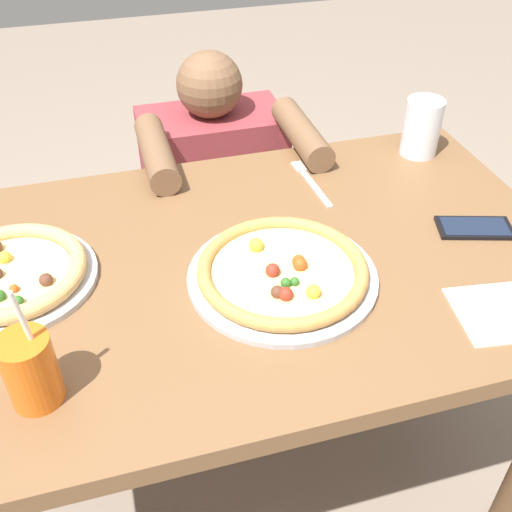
# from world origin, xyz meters

# --- Properties ---
(ground_plane) EXTENTS (8.00, 8.00, 0.00)m
(ground_plane) POSITION_xyz_m (0.00, 0.00, 0.00)
(ground_plane) COLOR gray
(dining_table) EXTENTS (1.27, 0.79, 0.75)m
(dining_table) POSITION_xyz_m (0.00, 0.00, 0.63)
(dining_table) COLOR brown
(dining_table) RESTS_ON ground
(pizza_near) EXTENTS (0.35, 0.35, 0.04)m
(pizza_near) POSITION_xyz_m (0.05, -0.07, 0.77)
(pizza_near) COLOR #B7B7BC
(pizza_near) RESTS_ON dining_table
(pizza_far) EXTENTS (0.31, 0.31, 0.04)m
(pizza_far) POSITION_xyz_m (-0.43, 0.05, 0.77)
(pizza_far) COLOR #B7B7BC
(pizza_far) RESTS_ON dining_table
(drink_cup_colored) EXTENTS (0.08, 0.08, 0.21)m
(drink_cup_colored) POSITION_xyz_m (-0.38, -0.23, 0.81)
(drink_cup_colored) COLOR orange
(drink_cup_colored) RESTS_ON dining_table
(water_cup_clear) EXTENTS (0.09, 0.09, 0.14)m
(water_cup_clear) POSITION_xyz_m (0.51, 0.29, 0.82)
(water_cup_clear) COLOR silver
(water_cup_clear) RESTS_ON dining_table
(paper_napkin) EXTENTS (0.18, 0.16, 0.00)m
(paper_napkin) POSITION_xyz_m (0.38, -0.26, 0.75)
(paper_napkin) COLOR white
(paper_napkin) RESTS_ON dining_table
(fork) EXTENTS (0.03, 0.20, 0.00)m
(fork) POSITION_xyz_m (0.21, 0.23, 0.75)
(fork) COLOR silver
(fork) RESTS_ON dining_table
(cell_phone) EXTENTS (0.16, 0.11, 0.01)m
(cell_phone) POSITION_xyz_m (0.47, -0.03, 0.75)
(cell_phone) COLOR black
(cell_phone) RESTS_ON dining_table
(diner_seated) EXTENTS (0.43, 0.53, 0.92)m
(diner_seated) POSITION_xyz_m (0.07, 0.62, 0.41)
(diner_seated) COLOR #333847
(diner_seated) RESTS_ON ground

